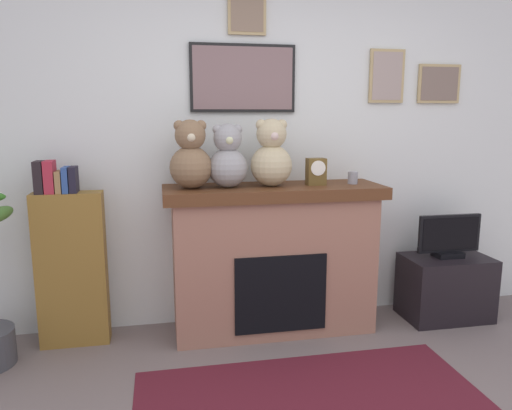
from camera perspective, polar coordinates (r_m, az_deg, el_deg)
back_wall at (r=3.61m, az=1.22°, el=7.08°), size 5.20×0.15×2.60m
fireplace at (r=3.46m, az=2.01°, el=-6.18°), size 1.51×0.52×1.04m
bookshelf at (r=3.46m, az=-20.82°, el=-6.38°), size 0.44×0.16×1.24m
tv_stand at (r=4.00m, az=21.22°, el=-8.94°), size 0.63×0.40×0.48m
television at (r=3.89m, az=21.61°, el=-3.56°), size 0.49×0.14×0.32m
area_rug at (r=2.88m, az=6.38°, el=-21.43°), size 1.90×0.90×0.01m
candle_jar at (r=3.50m, az=11.23°, el=3.13°), size 0.07×0.07×0.09m
mantel_clock at (r=3.40m, az=7.02°, el=3.90°), size 0.13×0.10×0.18m
teddy_bear_grey at (r=3.23m, az=-7.62°, el=5.48°), size 0.28×0.28×0.45m
teddy_bear_cream at (r=3.25m, az=-3.31°, el=5.37°), size 0.26×0.26×0.42m
teddy_bear_brown at (r=3.31m, az=1.80°, el=5.72°), size 0.28×0.28×0.46m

